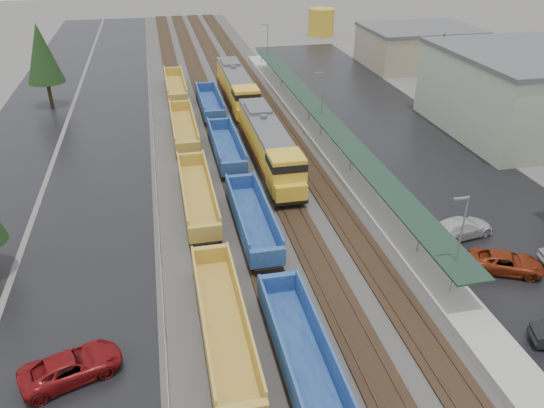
% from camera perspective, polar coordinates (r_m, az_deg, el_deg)
% --- Properties ---
extents(ballast_strip, '(20.00, 160.00, 0.08)m').
position_cam_1_polar(ballast_strip, '(69.89, -4.77, 9.28)').
color(ballast_strip, '#302D2B').
rests_on(ballast_strip, ground).
extents(trackbed, '(14.60, 160.00, 0.22)m').
position_cam_1_polar(trackbed, '(69.85, -4.78, 9.37)').
color(trackbed, black).
rests_on(trackbed, ground).
extents(west_parking_lot, '(10.00, 160.00, 0.02)m').
position_cam_1_polar(west_parking_lot, '(69.71, -17.19, 8.01)').
color(west_parking_lot, black).
rests_on(west_parking_lot, ground).
extents(west_road, '(9.00, 160.00, 0.02)m').
position_cam_1_polar(west_road, '(71.35, -25.21, 6.99)').
color(west_road, black).
rests_on(west_road, ground).
extents(east_commuter_lot, '(16.00, 100.00, 0.02)m').
position_cam_1_polar(east_commuter_lot, '(66.01, 13.21, 7.40)').
color(east_commuter_lot, black).
rests_on(east_commuter_lot, ground).
extents(station_platform, '(3.00, 80.00, 8.00)m').
position_cam_1_polar(station_platform, '(62.41, 5.26, 7.52)').
color(station_platform, '#9E9B93').
rests_on(station_platform, ground).
extents(chainlink_fence, '(0.08, 160.04, 2.02)m').
position_cam_1_polar(chainlink_fence, '(67.40, -12.76, 9.35)').
color(chainlink_fence, gray).
rests_on(chainlink_fence, ground).
extents(tree_west_far, '(4.84, 4.84, 11.00)m').
position_cam_1_polar(tree_west_far, '(78.48, -23.55, 14.63)').
color(tree_west_far, '#332316').
rests_on(tree_west_far, ground).
extents(tree_east, '(4.40, 4.40, 10.00)m').
position_cam_1_polar(tree_east, '(75.00, 17.68, 14.55)').
color(tree_east, '#332316').
rests_on(tree_east, ground).
extents(locomotive_lead, '(3.13, 20.61, 4.67)m').
position_cam_1_polar(locomotive_lead, '(54.23, -0.32, 6.29)').
color(locomotive_lead, black).
rests_on(locomotive_lead, ground).
extents(locomotive_trail, '(3.13, 20.61, 4.67)m').
position_cam_1_polar(locomotive_trail, '(73.77, -3.80, 12.35)').
color(locomotive_trail, black).
rests_on(locomotive_trail, ground).
extents(well_string_yellow, '(2.64, 101.87, 2.34)m').
position_cam_1_polar(well_string_yellow, '(40.15, -6.90, -4.72)').
color(well_string_yellow, gold).
rests_on(well_string_yellow, ground).
extents(well_string_blue, '(2.66, 91.15, 2.36)m').
position_cam_1_polar(well_string_blue, '(37.12, 0.03, -7.60)').
color(well_string_blue, navy).
rests_on(well_string_blue, ground).
extents(storage_tank, '(5.59, 5.59, 5.59)m').
position_cam_1_polar(storage_tank, '(121.26, 5.31, 18.90)').
color(storage_tank, gold).
rests_on(storage_tank, ground).
extents(parked_car_west_c, '(4.28, 6.12, 1.55)m').
position_cam_1_polar(parked_car_west_c, '(33.19, -20.78, -16.04)').
color(parked_car_west_c, maroon).
rests_on(parked_car_west_c, ground).
extents(parked_car_east_b, '(4.39, 5.85, 1.48)m').
position_cam_1_polar(parked_car_east_b, '(42.66, 23.85, -5.78)').
color(parked_car_east_b, maroon).
rests_on(parked_car_east_b, ground).
extents(parked_car_east_c, '(3.14, 5.78, 1.59)m').
position_cam_1_polar(parked_car_east_c, '(45.73, 19.68, -2.42)').
color(parked_car_east_c, silver).
rests_on(parked_car_east_c, ground).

